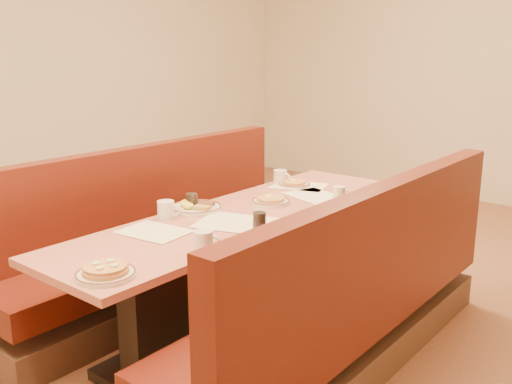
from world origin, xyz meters
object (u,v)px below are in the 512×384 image
Objects in this scene: booth_left at (162,248)px; coffee_mug_b at (167,210)px; soda_tumbler_mid at (259,221)px; booth_right at (350,308)px; coffee_mug_d at (281,177)px; soda_tumbler_near at (192,201)px; coffee_mug_c at (340,193)px; pancake_plate at (106,272)px; diner_table at (244,272)px; eggs_plate at (196,207)px; coffee_mug_a at (204,241)px.

booth_left reaches higher than coffee_mug_b.
coffee_mug_b is 0.56m from soda_tumbler_mid.
booth_left is 1.12m from soda_tumbler_mid.
booth_right reaches higher than coffee_mug_d.
coffee_mug_c is at bearing 53.20° from soda_tumbler_near.
booth_right reaches higher than pancake_plate.
diner_table is 0.53m from soda_tumbler_near.
soda_tumbler_mid is (0.54, -0.06, 0.03)m from eggs_plate.
booth_right is at bearing 28.96° from coffee_mug_a.
eggs_plate is 2.81× the size of coffee_mug_c.
booth_right reaches higher than coffee_mug_b.
booth_right reaches higher than soda_tumbler_mid.
coffee_mug_a reaches higher than soda_tumbler_near.
booth_left is 1.00× the size of booth_right.
booth_left is 1.26m from coffee_mug_c.
pancake_plate is 0.50m from coffee_mug_a.
pancake_plate is at bearing -65.82° from eggs_plate.
soda_tumbler_mid is at bearing -11.07° from booth_left.
coffee_mug_c is at bearing 37.60° from coffee_mug_b.
coffee_mug_b is 1.08m from coffee_mug_d.
soda_tumbler_mid is at bearing -35.26° from diner_table.
coffee_mug_a is at bearing -71.66° from coffee_mug_d.
coffee_mug_a reaches higher than coffee_mug_c.
booth_right is at bearing 63.21° from pancake_plate.
eggs_plate reaches higher than pancake_plate.
booth_left reaches higher than coffee_mug_a.
pancake_plate reaches higher than diner_table.
coffee_mug_c is at bearing 86.44° from pancake_plate.
coffee_mug_a reaches higher than diner_table.
soda_tumbler_near is at bearing -95.25° from coffee_mug_d.
coffee_mug_c reaches higher than diner_table.
booth_left is 18.80× the size of coffee_mug_d.
soda_tumbler_near is at bearing -17.60° from booth_left.
pancake_plate is at bearing -80.34° from coffee_mug_d.
booth_left reaches higher than diner_table.
coffee_mug_b is at bearing -124.63° from diner_table.
soda_tumbler_near reaches higher than soda_tumbler_mid.
coffee_mug_a is 0.59m from coffee_mug_b.
soda_tumbler_near is at bearing 73.18° from coffee_mug_b.
coffee_mug_c is (0.28, 0.61, 0.42)m from diner_table.
booth_left is at bearing 162.40° from soda_tumbler_near.
diner_table is 1.00× the size of booth_left.
booth_left is at bearing 163.97° from eggs_plate.
booth_right is 0.88m from coffee_mug_a.
pancake_plate is 2.04× the size of coffee_mug_a.
coffee_mug_c is (-0.45, 0.61, 0.43)m from booth_right.
coffee_mug_b is (0.48, -0.37, 0.44)m from booth_left.
booth_left is 19.13× the size of coffee_mug_b.
soda_tumbler_mid is (-0.00, 0.42, -0.00)m from coffee_mug_a.
coffee_mug_c is 1.12× the size of soda_tumbler_near.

